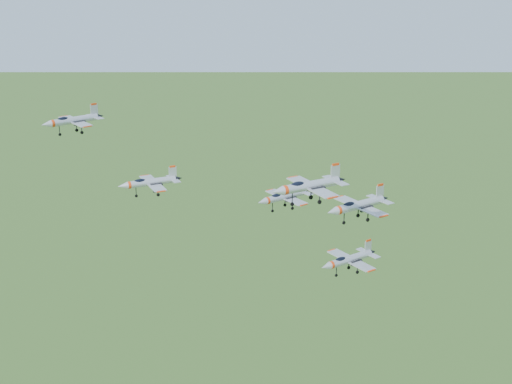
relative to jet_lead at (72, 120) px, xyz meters
name	(u,v)px	position (x,y,z in m)	size (l,w,h in m)	color
jet_lead	(72,120)	(0.00, 0.00, 0.00)	(11.01, 9.34, 2.98)	#ACB0B9
jet_left_high	(150,182)	(9.09, -13.93, -7.84)	(10.59, 8.71, 2.84)	#ACB0B9
jet_right_high	(309,186)	(27.87, -32.22, -5.23)	(12.75, 10.59, 3.41)	#ACB0B9
jet_left_low	(284,196)	(33.31, -12.59, -14.03)	(11.57, 9.76, 3.12)	#ACB0B9
jet_right_low	(358,205)	(42.55, -22.17, -13.78)	(13.59, 11.41, 3.64)	#ACB0B9
jet_trail	(349,259)	(41.68, -21.43, -23.93)	(12.44, 10.46, 3.34)	#ACB0B9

